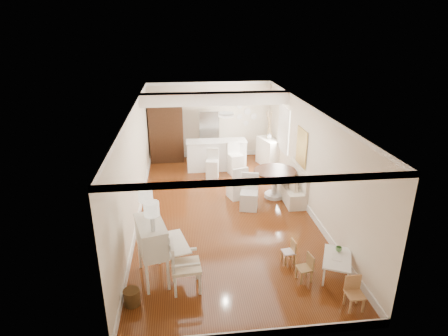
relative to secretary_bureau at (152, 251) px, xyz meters
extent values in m
plane|color=brown|center=(1.70, 2.73, -0.62)|extent=(9.00, 9.00, 0.00)
cube|color=white|center=(1.70, 2.73, 2.18)|extent=(4.50, 9.00, 0.04)
cube|color=#EFE3CB|center=(1.70, 7.23, 0.78)|extent=(4.50, 0.04, 2.80)
cube|color=#EFE3CB|center=(1.70, -1.77, 0.78)|extent=(4.50, 0.04, 2.80)
cube|color=#EFE3CB|center=(-0.55, 2.73, 0.78)|extent=(0.04, 9.00, 2.80)
cube|color=#EFE3CB|center=(3.95, 2.73, 0.78)|extent=(0.04, 9.00, 2.80)
cube|color=white|center=(1.70, 4.93, 2.00)|extent=(4.50, 0.45, 0.36)
cube|color=tan|center=(3.92, 3.23, 0.93)|extent=(0.04, 0.84, 1.04)
cube|color=white|center=(3.93, 5.13, 0.93)|extent=(0.04, 1.10, 1.40)
cylinder|color=#381E11|center=(0.50, 7.21, 1.23)|extent=(0.30, 0.03, 0.30)
cylinder|color=white|center=(1.70, 2.23, 2.13)|extent=(0.36, 0.36, 0.08)
cube|color=white|center=(0.00, 0.00, 0.00)|extent=(1.19, 1.20, 1.25)
cube|color=silver|center=(0.64, -0.37, -0.12)|extent=(0.62, 0.62, 1.01)
cylinder|color=#523619|center=(-0.35, -0.70, -0.48)|extent=(0.39, 0.39, 0.30)
cube|color=white|center=(3.60, -0.35, -0.41)|extent=(0.83, 1.00, 0.43)
cube|color=#A27C49|center=(2.93, -0.40, -0.34)|extent=(0.32, 0.32, 0.57)
cube|color=tan|center=(2.78, 0.22, -0.37)|extent=(0.28, 0.28, 0.52)
cube|color=tan|center=(3.55, -1.26, -0.32)|extent=(0.30, 0.30, 0.62)
cube|color=silver|center=(3.69, 3.23, -0.13)|extent=(0.52, 1.60, 0.98)
cylinder|color=#412215|center=(3.25, 3.39, -0.21)|extent=(1.49, 1.49, 0.83)
cube|color=silver|center=(2.39, 2.75, -0.14)|extent=(0.57, 0.58, 0.97)
cube|color=white|center=(2.17, 3.48, -0.13)|extent=(0.59, 0.60, 0.98)
cube|color=white|center=(1.80, 5.83, -0.11)|extent=(2.05, 0.65, 1.03)
cube|color=white|center=(1.59, 5.05, -0.14)|extent=(0.45, 0.45, 0.97)
cube|color=white|center=(2.39, 5.33, -0.09)|extent=(0.53, 0.53, 1.08)
cube|color=#381E11|center=(0.10, 6.91, 0.53)|extent=(1.20, 0.60, 2.30)
imported|color=silver|center=(2.00, 6.88, 0.28)|extent=(0.75, 0.65, 1.80)
cube|color=white|center=(3.66, 6.03, -0.14)|extent=(0.72, 1.10, 0.97)
imported|color=#659A5A|center=(3.71, -0.15, -0.14)|extent=(0.15, 0.15, 0.10)
imported|color=silver|center=(3.69, 6.08, 0.44)|extent=(0.22, 0.22, 0.20)
camera|label=1|loc=(0.67, -6.27, 4.09)|focal=30.00mm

